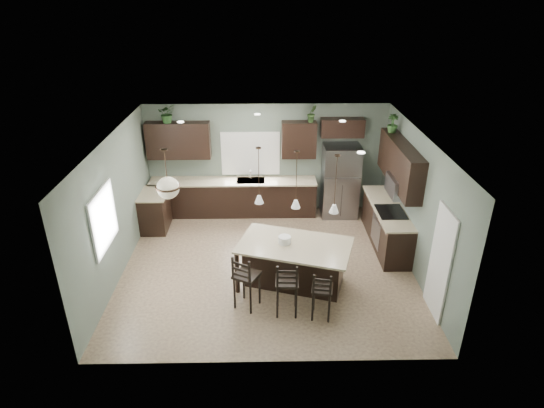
{
  "coord_description": "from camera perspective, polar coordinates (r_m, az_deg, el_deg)",
  "views": [
    {
      "loc": [
        -0.06,
        -8.13,
        5.35
      ],
      "look_at": [
        0.1,
        0.4,
        1.25
      ],
      "focal_mm": 30.0,
      "sensor_mm": 36.0,
      "label": 1
    }
  ],
  "objects": [
    {
      "name": "pantry_door",
      "position": [
        8.44,
        20.33,
        -7.0
      ],
      "size": [
        0.04,
        0.82,
        2.04
      ],
      "primitive_type": "cube",
      "color": "white",
      "rests_on": "ground"
    },
    {
      "name": "pendant_right",
      "position": [
        7.95,
        7.99,
        2.46
      ],
      "size": [
        0.17,
        0.17,
        1.1
      ],
      "primitive_type": null,
      "color": "silver",
      "rests_on": "room_shell"
    },
    {
      "name": "bar_stool_left",
      "position": [
        8.31,
        -3.18,
        -9.59
      ],
      "size": [
        0.56,
        0.56,
        1.12
      ],
      "primitive_type": "cube",
      "rotation": [
        0.0,
        0.0,
        -0.49
      ],
      "color": "black",
      "rests_on": "ground"
    },
    {
      "name": "plant_back_right",
      "position": [
        11.09,
        5.04,
        11.27
      ],
      "size": [
        0.28,
        0.26,
        0.43
      ],
      "primitive_type": "imported",
      "rotation": [
        0.0,
        0.0,
        0.34
      ],
      "color": "#2E4C21",
      "rests_on": "back_upper_right"
    },
    {
      "name": "right_lower_cabs",
      "position": [
        10.62,
        14.14,
        -2.67
      ],
      "size": [
        0.6,
        2.35,
        0.9
      ],
      "primitive_type": "cube",
      "color": "black",
      "rests_on": "ground"
    },
    {
      "name": "left_return_cabs",
      "position": [
        11.3,
        -14.47,
        -0.92
      ],
      "size": [
        0.6,
        0.9,
        0.9
      ],
      "primitive_type": "cube",
      "color": "black",
      "rests_on": "ground"
    },
    {
      "name": "plant_right_wall",
      "position": [
        10.56,
        14.9,
        9.74
      ],
      "size": [
        0.29,
        0.29,
        0.41
      ],
      "primitive_type": "imported",
      "rotation": [
        0.0,
        0.0,
        -0.32
      ],
      "color": "#2E5826",
      "rests_on": "right_upper_cabs"
    },
    {
      "name": "right_upper_cabs",
      "position": [
        10.05,
        15.77,
        4.9
      ],
      "size": [
        0.34,
        2.35,
        0.9
      ],
      "primitive_type": "cube",
      "color": "black",
      "rests_on": "room_shell"
    },
    {
      "name": "left_return_countertop",
      "position": [
        11.1,
        -14.63,
        1.25
      ],
      "size": [
        0.66,
        0.96,
        0.04
      ],
      "primitive_type": "cube",
      "color": "beige",
      "rests_on": "left_return_cabs"
    },
    {
      "name": "pendant_center",
      "position": [
        8.07,
        3.07,
        3.03
      ],
      "size": [
        0.17,
        0.17,
        1.1
      ],
      "primitive_type": null,
      "color": "white",
      "rests_on": "room_shell"
    },
    {
      "name": "window_back",
      "position": [
        11.52,
        -2.72,
        6.37
      ],
      "size": [
        1.35,
        0.02,
        1.0
      ],
      "primitive_type": "cube",
      "color": "white",
      "rests_on": "room_shell"
    },
    {
      "name": "serving_dish",
      "position": [
        8.67,
        1.59,
        -4.5
      ],
      "size": [
        0.24,
        0.24,
        0.14
      ],
      "primitive_type": "cylinder",
      "color": "white",
      "rests_on": "kitchen_island"
    },
    {
      "name": "window_left",
      "position": [
        8.76,
        -20.47,
        -1.79
      ],
      "size": [
        0.02,
        1.1,
        1.0
      ],
      "primitive_type": "cube",
      "color": "white",
      "rests_on": "room_shell"
    },
    {
      "name": "bar_stool_right",
      "position": [
        8.14,
        6.27,
        -11.13
      ],
      "size": [
        0.42,
        0.42,
        0.99
      ],
      "primitive_type": "cube",
      "rotation": [
        0.0,
        0.0,
        -0.17
      ],
      "color": "black",
      "rests_on": "ground"
    },
    {
      "name": "faucet",
      "position": [
        11.37,
        -2.71,
        3.57
      ],
      "size": [
        0.02,
        0.02,
        0.28
      ],
      "primitive_type": "cylinder",
      "color": "silver",
      "rests_on": "back_countertop"
    },
    {
      "name": "refrigerator",
      "position": [
        11.57,
        8.54,
        2.87
      ],
      "size": [
        0.9,
        0.74,
        1.85
      ],
      "primitive_type": "cube",
      "color": "gray",
      "rests_on": "ground"
    },
    {
      "name": "plant_back_left",
      "position": [
        11.26,
        -13.02,
        11.02
      ],
      "size": [
        0.47,
        0.42,
        0.45
      ],
      "primitive_type": "imported",
      "rotation": [
        0.0,
        0.0,
        0.19
      ],
      "color": "#244A20",
      "rests_on": "back_upper_left"
    },
    {
      "name": "room_shell",
      "position": [
        8.91,
        -0.6,
        1.48
      ],
      "size": [
        6.0,
        6.0,
        6.0
      ],
      "color": "slate",
      "rests_on": "ground"
    },
    {
      "name": "cooktop",
      "position": [
        10.16,
        14.7,
        -0.95
      ],
      "size": [
        0.58,
        0.75,
        0.02
      ],
      "primitive_type": "cube",
      "color": "black",
      "rests_on": "right_countertop"
    },
    {
      "name": "ground",
      "position": [
        9.73,
        -0.55,
        -7.68
      ],
      "size": [
        6.0,
        6.0,
        0.0
      ],
      "primitive_type": "plane",
      "color": "#9E8466",
      "rests_on": "ground"
    },
    {
      "name": "bar_stool_center",
      "position": [
        8.16,
        1.88,
        -10.38
      ],
      "size": [
        0.43,
        0.43,
        1.1
      ],
      "primitive_type": "cube",
      "rotation": [
        0.0,
        0.0,
        -0.05
      ],
      "color": "black",
      "rests_on": "ground"
    },
    {
      "name": "sink_inset",
      "position": [
        11.45,
        -2.69,
        2.96
      ],
      "size": [
        0.7,
        0.45,
        0.01
      ],
      "primitive_type": "cube",
      "color": "gray",
      "rests_on": "back_countertop"
    },
    {
      "name": "right_countertop",
      "position": [
        10.4,
        14.31,
        -0.39
      ],
      "size": [
        0.66,
        2.35,
        0.04
      ],
      "primitive_type": "cube",
      "color": "beige",
      "rests_on": "right_lower_cabs"
    },
    {
      "name": "back_countertop",
      "position": [
        11.48,
        -4.94,
        2.86
      ],
      "size": [
        4.2,
        0.66,
        0.04
      ],
      "primitive_type": "cube",
      "color": "beige",
      "rests_on": "back_lower_cabs"
    },
    {
      "name": "wall_oven_front",
      "position": [
        10.31,
        12.86,
        -3.43
      ],
      "size": [
        0.01,
        0.72,
        0.6
      ],
      "primitive_type": "cube",
      "color": "gray",
      "rests_on": "right_lower_cabs"
    },
    {
      "name": "kitchen_island",
      "position": [
        8.91,
        2.8,
        -7.64
      ],
      "size": [
        2.37,
        1.77,
        0.92
      ],
      "primitive_type": "cube",
      "rotation": [
        0.0,
        0.0,
        -0.3
      ],
      "color": "black",
      "rests_on": "ground"
    },
    {
      "name": "back_lower_cabs",
      "position": [
        11.69,
        -4.85,
        0.78
      ],
      "size": [
        4.2,
        0.6,
        0.9
      ],
      "primitive_type": "cube",
      "color": "black",
      "rests_on": "ground"
    },
    {
      "name": "back_upper_left",
      "position": [
        11.43,
        -11.66,
        7.83
      ],
      "size": [
        1.55,
        0.34,
        0.9
      ],
      "primitive_type": "cube",
      "color": "black",
      "rests_on": "room_shell"
    },
    {
      "name": "pendant_left",
      "position": [
        8.24,
        -1.67,
        3.56
      ],
      "size": [
        0.17,
        0.17,
        1.1
      ],
      "primitive_type": null,
      "color": "white",
      "rests_on": "room_shell"
    },
    {
      "name": "back_upper_right",
      "position": [
        11.27,
        3.39,
        8.06
      ],
      "size": [
        0.85,
        0.34,
        0.9
      ],
      "primitive_type": "cube",
      "color": "black",
      "rests_on": "room_shell"
    },
    {
      "name": "microwave",
      "position": [
        9.94,
        15.63,
        2.18
      ],
      "size": [
        0.4,
        0.75,
        0.4
      ],
      "primitive_type": "cube",
      "color": "gray",
      "rests_on": "right_upper_cabs"
    },
    {
      "name": "chandelier",
      "position": [
        8.34,
        -13.1,
        3.69
      ],
      "size": [
        0.45,
        0.45,
        0.96
      ],
      "primitive_type": null,
      "color": "beige",
      "rests_on": "room_shell"
    },
    {
      "name": "fridge_header",
      "position": [
        11.31,
        8.81,
        9.46
      ],
      "size": [
        1.05,
        0.34,
        0.45
      ],
      "primitive_type": "cube",
      "color": "black",
      "rests_on": "room_shell"
    }
  ]
}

